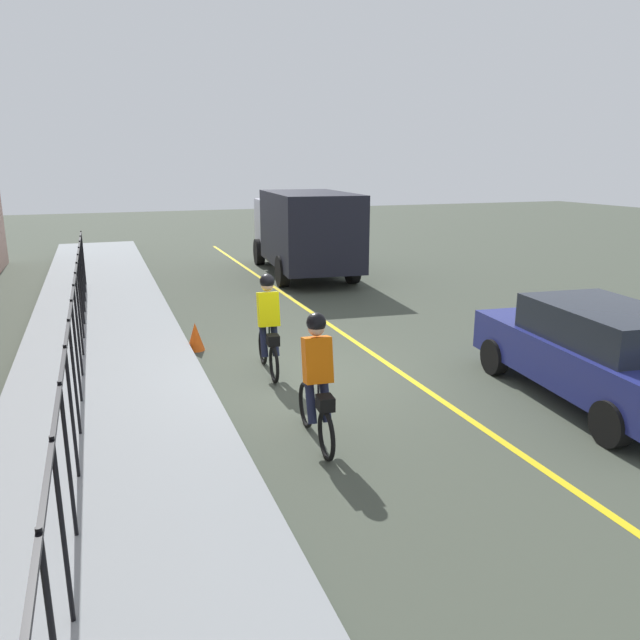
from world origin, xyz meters
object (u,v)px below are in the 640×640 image
(cyclist_follow, at_px, (317,381))
(box_truck_background, at_px, (304,229))
(cyclist_lead, at_px, (268,325))
(traffic_cone_near, at_px, (195,337))
(patrol_sedan, at_px, (597,351))

(cyclist_follow, xyz_separation_m, box_truck_background, (12.26, -3.94, 0.64))
(cyclist_lead, relative_size, traffic_cone_near, 3.19)
(cyclist_follow, height_order, patrol_sedan, cyclist_follow)
(box_truck_background, bearing_deg, traffic_cone_near, 152.14)
(cyclist_lead, distance_m, box_truck_background, 10.07)
(traffic_cone_near, bearing_deg, cyclist_lead, -152.03)
(cyclist_lead, distance_m, traffic_cone_near, 2.25)
(patrol_sedan, distance_m, traffic_cone_near, 7.40)
(cyclist_lead, distance_m, cyclist_follow, 2.96)
(cyclist_lead, height_order, patrol_sedan, cyclist_lead)
(traffic_cone_near, bearing_deg, box_truck_background, -33.01)
(cyclist_lead, relative_size, cyclist_follow, 1.00)
(patrol_sedan, relative_size, traffic_cone_near, 7.96)
(cyclist_lead, height_order, box_truck_background, box_truck_background)
(patrol_sedan, bearing_deg, traffic_cone_near, 53.92)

